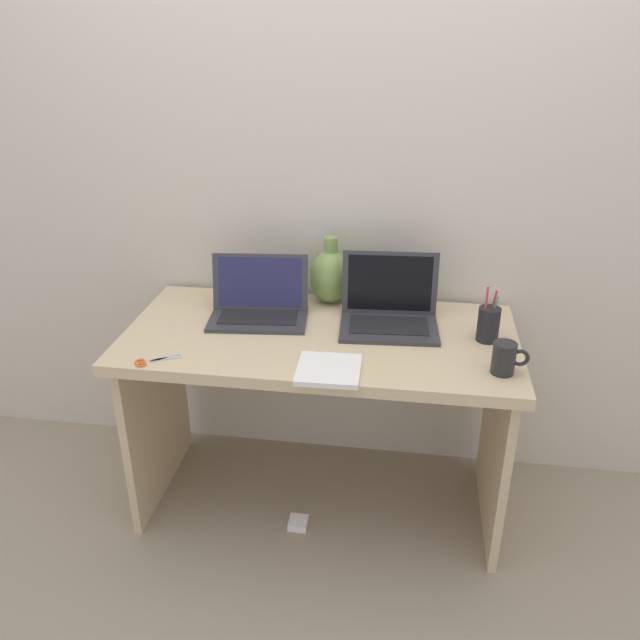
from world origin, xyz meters
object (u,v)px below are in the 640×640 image
notebook_stack (329,370)px  scissors (150,361)px  coffee_mug (505,358)px  laptop_left (259,302)px  green_vase (331,275)px  laptop_right (389,307)px  power_brick (298,523)px  pen_cup (488,324)px

notebook_stack → scissors: size_ratio=1.41×
coffee_mug → scissors: coffee_mug is taller
laptop_left → green_vase: size_ratio=1.42×
laptop_left → laptop_right: laptop_right is taller
notebook_stack → power_brick: 0.75m
laptop_right → power_brick: laptop_right is taller
green_vase → laptop_right: bearing=-34.6°
pen_cup → coffee_mug: bearing=-81.8°
laptop_right → green_vase: 0.28m
coffee_mug → scissors: 1.11m
green_vase → power_brick: bearing=-97.7°
green_vase → notebook_stack: size_ratio=1.32×
laptop_left → laptop_right: size_ratio=1.03×
notebook_stack → scissors: (-0.57, -0.02, -0.01)m
laptop_left → scissors: (-0.27, -0.39, -0.06)m
notebook_stack → pen_cup: bearing=30.3°
scissors → laptop_left: bearing=55.3°
green_vase → pen_cup: (0.57, -0.25, -0.05)m
notebook_stack → coffee_mug: size_ratio=1.73×
laptop_left → notebook_stack: 0.48m
laptop_right → notebook_stack: bearing=-113.6°
laptop_right → power_brick: (-0.29, -0.27, -0.79)m
laptop_right → pen_cup: (0.34, -0.09, -0.00)m
scissors → power_brick: size_ratio=1.97×
green_vase → pen_cup: 0.62m
laptop_right → scissors: (-0.74, -0.40, -0.06)m
pen_cup → scissors: 1.12m
power_brick → laptop_left: bearing=124.4°
green_vase → scissors: 0.76m
notebook_stack → power_brick: (-0.12, 0.10, -0.73)m
pen_cup → power_brick: 1.02m
laptop_left → coffee_mug: (0.84, -0.29, -0.01)m
scissors → power_brick: scissors is taller
laptop_right → green_vase: green_vase is taller
laptop_left → green_vase: 0.30m
laptop_right → scissors: 0.84m
coffee_mug → power_brick: size_ratio=1.61×
coffee_mug → power_brick: (-0.66, 0.03, -0.77)m
coffee_mug → scissors: size_ratio=0.82×
laptop_right → coffee_mug: (0.37, -0.30, -0.01)m
laptop_left → laptop_right: (0.47, 0.01, 0.01)m
laptop_left → notebook_stack: laptop_left is taller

